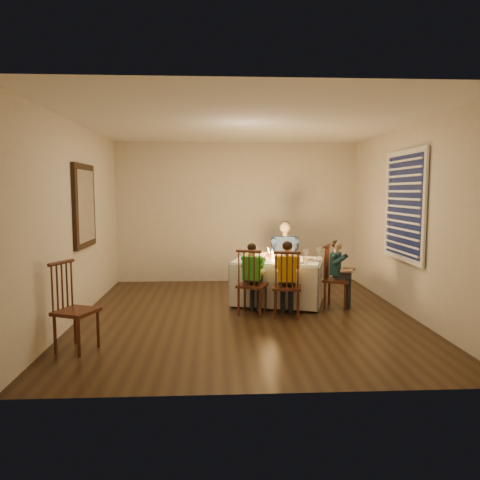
{
  "coord_description": "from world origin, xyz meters",
  "views": [
    {
      "loc": [
        -0.41,
        -6.27,
        1.71
      ],
      "look_at": [
        -0.07,
        0.15,
        1.03
      ],
      "focal_mm": 35.0,
      "sensor_mm": 36.0,
      "label": 1
    }
  ],
  "objects": [
    {
      "name": "adult",
      "position": [
        0.73,
        1.33,
        0.0
      ],
      "size": [
        0.49,
        0.46,
        1.21
      ],
      "primitive_type": null,
      "rotation": [
        0.0,
        0.0,
        -0.16
      ],
      "color": "navy",
      "rests_on": "ground"
    },
    {
      "name": "squash",
      "position": [
        0.11,
        1.08,
        0.72
      ],
      "size": [
        0.09,
        0.09,
        0.09
      ],
      "primitive_type": "sphere",
      "color": "yellow",
      "rests_on": "dining_table"
    },
    {
      "name": "chair_adult",
      "position": [
        0.73,
        1.33,
        0.0
      ],
      "size": [
        0.43,
        0.42,
        0.92
      ],
      "primitive_type": null,
      "rotation": [
        0.0,
        0.0,
        -0.16
      ],
      "color": "#36150E",
      "rests_on": "ground"
    },
    {
      "name": "setting_green",
      "position": [
        0.21,
        0.51,
        0.69
      ],
      "size": [
        0.32,
        0.32,
        0.02
      ],
      "primitive_type": "cylinder",
      "rotation": [
        0.0,
        0.0,
        -0.29
      ],
      "color": "silver",
      "rests_on": "dining_table"
    },
    {
      "name": "child_yellow",
      "position": [
        0.55,
        -0.08,
        0.0
      ],
      "size": [
        0.38,
        0.36,
        1.04
      ],
      "primitive_type": null,
      "rotation": [
        0.0,
        0.0,
        2.98
      ],
      "color": "gold",
      "rests_on": "ground"
    },
    {
      "name": "ceiling",
      "position": [
        0.0,
        0.0,
        2.6
      ],
      "size": [
        5.0,
        5.0,
        0.0
      ],
      "primitive_type": "plane",
      "color": "white",
      "rests_on": "wall_back"
    },
    {
      "name": "serving_bowl",
      "position": [
        0.29,
        1.0,
        0.71
      ],
      "size": [
        0.3,
        0.3,
        0.06
      ],
      "primitive_type": "imported",
      "rotation": [
        0.0,
        0.0,
        -0.28
      ],
      "color": "silver",
      "rests_on": "dining_table"
    },
    {
      "name": "wall_right",
      "position": [
        2.25,
        0.0,
        1.3
      ],
      "size": [
        0.02,
        5.0,
        2.6
      ],
      "primitive_type": "cube",
      "color": "beige",
      "rests_on": "ground"
    },
    {
      "name": "chair_extra",
      "position": [
        -1.9,
        -1.31,
        0.0
      ],
      "size": [
        0.5,
        0.51,
        0.97
      ],
      "primitive_type": null,
      "rotation": [
        0.0,
        0.0,
        1.18
      ],
      "color": "#36150E",
      "rests_on": "ground"
    },
    {
      "name": "child_green",
      "position": [
        0.1,
        0.07,
        0.0
      ],
      "size": [
        0.39,
        0.38,
        1.0
      ],
      "primitive_type": null,
      "rotation": [
        0.0,
        0.0,
        2.78
      ],
      "color": "green",
      "rests_on": "ground"
    },
    {
      "name": "ground",
      "position": [
        0.0,
        0.0,
        0.0
      ],
      "size": [
        5.0,
        5.0,
        0.0
      ],
      "primitive_type": "plane",
      "color": "black",
      "rests_on": "ground"
    },
    {
      "name": "dining_table",
      "position": [
        0.53,
        0.67,
        0.48
      ],
      "size": [
        1.52,
        1.28,
        0.65
      ],
      "rotation": [
        0.0,
        0.0,
        -0.29
      ],
      "color": "silver",
      "rests_on": "ground"
    },
    {
      "name": "setting_adult",
      "position": [
        0.57,
        0.91,
        0.69
      ],
      "size": [
        0.32,
        0.32,
        0.02
      ],
      "primitive_type": "cylinder",
      "rotation": [
        0.0,
        0.0,
        -0.29
      ],
      "color": "silver",
      "rests_on": "dining_table"
    },
    {
      "name": "wall_left",
      "position": [
        -2.25,
        0.0,
        1.3
      ],
      "size": [
        0.02,
        5.0,
        2.6
      ],
      "primitive_type": "cube",
      "color": "beige",
      "rests_on": "ground"
    },
    {
      "name": "chair_near_right",
      "position": [
        0.55,
        -0.08,
        0.0
      ],
      "size": [
        0.43,
        0.42,
        0.92
      ],
      "primitive_type": null,
      "rotation": [
        0.0,
        0.0,
        2.98
      ],
      "color": "#36150E",
      "rests_on": "ground"
    },
    {
      "name": "candle_left",
      "position": [
        0.44,
        0.69,
        0.73
      ],
      "size": [
        0.06,
        0.06,
        0.1
      ],
      "primitive_type": "cylinder",
      "color": "white",
      "rests_on": "dining_table"
    },
    {
      "name": "wall_mirror",
      "position": [
        -2.22,
        0.3,
        1.5
      ],
      "size": [
        0.06,
        0.95,
        1.15
      ],
      "color": "black",
      "rests_on": "wall_left"
    },
    {
      "name": "candle_right",
      "position": [
        0.59,
        0.65,
        0.73
      ],
      "size": [
        0.06,
        0.06,
        0.1
      ],
      "primitive_type": "cylinder",
      "color": "white",
      "rests_on": "dining_table"
    },
    {
      "name": "chair_near_left",
      "position": [
        0.1,
        0.07,
        0.0
      ],
      "size": [
        0.48,
        0.47,
        0.92
      ],
      "primitive_type": null,
      "rotation": [
        0.0,
        0.0,
        2.78
      ],
      "color": "#36150E",
      "rests_on": "ground"
    },
    {
      "name": "setting_teal",
      "position": [
        0.95,
        0.52,
        0.69
      ],
      "size": [
        0.32,
        0.32,
        0.02
      ],
      "primitive_type": "cylinder",
      "rotation": [
        0.0,
        0.0,
        -0.29
      ],
      "color": "silver",
      "rests_on": "dining_table"
    },
    {
      "name": "setting_yellow",
      "position": [
        0.71,
        0.32,
        0.69
      ],
      "size": [
        0.32,
        0.32,
        0.02
      ],
      "primitive_type": "cylinder",
      "rotation": [
        0.0,
        0.0,
        -0.29
      ],
      "color": "silver",
      "rests_on": "dining_table"
    },
    {
      "name": "child_teal",
      "position": [
        1.37,
        0.38,
        0.0
      ],
      "size": [
        0.39,
        0.4,
        0.99
      ],
      "primitive_type": null,
      "rotation": [
        0.0,
        0.0,
        1.12
      ],
      "color": "#17343A",
      "rests_on": "ground"
    },
    {
      "name": "chair_end",
      "position": [
        1.37,
        0.38,
        0.0
      ],
      "size": [
        0.49,
        0.5,
        0.92
      ],
      "primitive_type": null,
      "rotation": [
        0.0,
        0.0,
        1.12
      ],
      "color": "#36150E",
      "rests_on": "ground"
    },
    {
      "name": "orange_fruit",
      "position": [
        0.7,
        0.66,
        0.72
      ],
      "size": [
        0.08,
        0.08,
        0.08
      ],
      "primitive_type": "sphere",
      "color": "orange",
      "rests_on": "dining_table"
    },
    {
      "name": "wall_back",
      "position": [
        0.0,
        2.5,
        1.3
      ],
      "size": [
        4.5,
        0.02,
        2.6
      ],
      "primitive_type": "cube",
      "color": "beige",
      "rests_on": "ground"
    },
    {
      "name": "window_blinds",
      "position": [
        2.21,
        0.1,
        1.5
      ],
      "size": [
        0.07,
        1.34,
        1.54
      ],
      "color": "#0D1434",
      "rests_on": "wall_right"
    }
  ]
}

